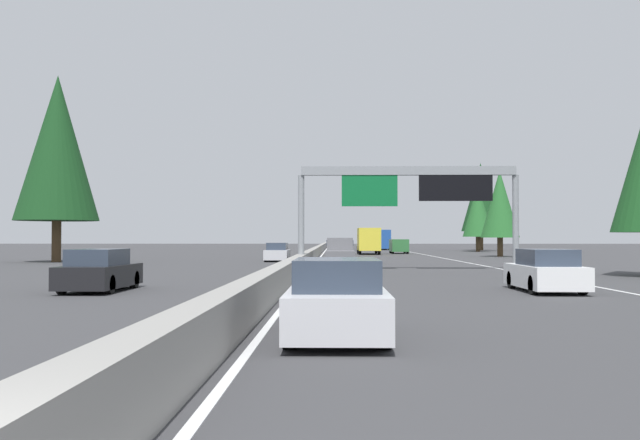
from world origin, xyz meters
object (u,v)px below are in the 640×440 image
object	(u,v)px
sign_gantry_overhead	(411,188)
minivan_near_center	(399,246)
bus_far_center	(380,239)
sedan_far_left	(337,301)
conifer_right_mid	(500,204)
sedan_mid_right	(376,244)
conifer_right_far	(478,210)
sedan_distant_a	(545,272)
pickup_distant_b	(340,251)
conifer_left_near	(57,148)
oncoming_near	(277,253)
oncoming_far	(100,271)
box_truck_far_right	(368,240)
conifer_right_distant	(481,197)

from	to	relation	value
sign_gantry_overhead	minivan_near_center	world-z (taller)	sign_gantry_overhead
sign_gantry_overhead	bus_far_center	distance (m)	71.76
sedan_far_left	conifer_right_mid	xyz separation A→B (m)	(56.49, -16.33, 4.54)
minivan_near_center	sedan_mid_right	distance (m)	43.90
conifer_right_mid	conifer_right_far	bearing A→B (deg)	-6.55
sedan_distant_a	minivan_near_center	world-z (taller)	minivan_near_center
minivan_near_center	conifer_right_mid	distance (m)	16.66
pickup_distant_b	conifer_right_far	xyz separation A→B (m)	(44.04, -18.83, 4.65)
sedan_distant_a	conifer_left_near	bearing A→B (deg)	44.69
conifer_left_near	pickup_distant_b	bearing A→B (deg)	-98.83
sedan_far_left	conifer_left_near	bearing A→B (deg)	28.09
oncoming_near	sedan_far_left	bearing A→B (deg)	6.23
oncoming_far	conifer_left_near	xyz separation A→B (m)	(29.17, 13.28, 8.13)
oncoming_near	box_truck_far_right	bearing A→B (deg)	161.23
bus_far_center	box_truck_far_right	xyz separation A→B (m)	(-32.29, 3.46, -0.11)
pickup_distant_b	minivan_near_center	size ratio (longest dim) A/B	1.12
sedan_far_left	minivan_near_center	world-z (taller)	minivan_near_center
sedan_far_left	oncoming_near	xyz separation A→B (m)	(41.94, 4.58, 0.00)
conifer_right_distant	box_truck_far_right	bearing A→B (deg)	143.52
box_truck_far_right	conifer_right_distant	bearing A→B (deg)	-36.48
pickup_distant_b	conifer_left_near	xyz separation A→B (m)	(3.39, 21.84, 7.90)
sedan_far_left	sedan_distant_a	world-z (taller)	same
minivan_near_center	oncoming_far	distance (m)	60.90
conifer_right_distant	conifer_left_near	size ratio (longest dim) A/B	0.89
sedan_far_left	minivan_near_center	xyz separation A→B (m)	(69.98, -7.54, 0.27)
bus_far_center	conifer_left_near	distance (m)	65.54
bus_far_center	conifer_right_far	size ratio (longest dim) A/B	1.25
oncoming_near	conifer_right_mid	size ratio (longest dim) A/B	0.51
box_truck_far_right	oncoming_far	size ratio (longest dim) A/B	1.93
conifer_left_near	oncoming_near	bearing A→B (deg)	-84.58
sedan_distant_a	conifer_left_near	xyz separation A→B (m)	(29.07, 28.76, 8.13)
sign_gantry_overhead	conifer_right_distant	world-z (taller)	conifer_right_distant
sign_gantry_overhead	oncoming_far	xyz separation A→B (m)	(-16.00, 12.59, -4.07)
oncoming_near	conifer_left_near	xyz separation A→B (m)	(-1.61, 16.95, 8.13)
box_truck_far_right	oncoming_far	bearing A→B (deg)	167.75
pickup_distant_b	minivan_near_center	bearing A→B (deg)	-12.33
sedan_distant_a	conifer_right_distant	size ratio (longest dim) A/B	0.34
sedan_far_left	sedan_mid_right	world-z (taller)	same
sedan_distant_a	pickup_distant_b	world-z (taller)	pickup_distant_b
sign_gantry_overhead	sedan_distant_a	size ratio (longest dim) A/B	2.88
minivan_near_center	oncoming_near	distance (m)	30.55
conifer_right_far	bus_far_center	bearing A→B (deg)	33.78
sign_gantry_overhead	sedan_mid_right	world-z (taller)	sign_gantry_overhead
sign_gantry_overhead	box_truck_far_right	distance (m)	39.48
oncoming_near	minivan_near_center	bearing A→B (deg)	156.62
sign_gantry_overhead	conifer_right_mid	xyz separation A→B (m)	(29.33, -11.98, 0.47)
minivan_near_center	sedan_mid_right	xyz separation A→B (m)	(43.90, 0.20, -0.27)
box_truck_far_right	conifer_right_mid	bearing A→B (deg)	-128.58
minivan_near_center	oncoming_far	bearing A→B (deg)	164.98
sign_gantry_overhead	oncoming_far	world-z (taller)	sign_gantry_overhead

